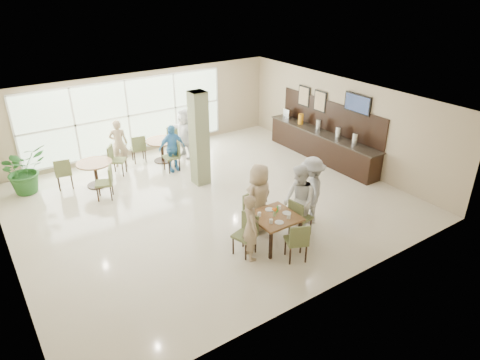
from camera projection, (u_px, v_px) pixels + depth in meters
ground at (210, 202)px, 11.91m from camera, size 10.00×10.00×0.00m
room_shell at (208, 144)px, 11.16m from camera, size 10.00×10.00×10.00m
window_bank at (128, 116)px, 14.35m from camera, size 7.00×0.04×7.00m
column at (199, 139)px, 12.38m from camera, size 0.45×0.45×2.80m
main_table at (274, 219)px, 9.79m from camera, size 1.01×1.01×0.75m
round_table_left at (95, 168)px, 12.57m from camera, size 1.02×1.02×0.75m
round_table_right at (162, 145)px, 14.22m from camera, size 1.05×1.05×0.75m
chairs_main_table at (274, 226)px, 9.88m from camera, size 2.10×2.04×0.95m
chairs_table_left at (95, 172)px, 12.56m from camera, size 2.21×1.95×0.95m
chairs_table_right at (162, 148)px, 14.21m from camera, size 1.88×1.77×0.95m
tabletop_clutter at (276, 214)px, 9.73m from camera, size 0.74×0.78×0.21m
buffet_counter at (322, 143)px, 14.41m from camera, size 0.64×4.70×1.95m
wall_tv at (357, 104)px, 13.01m from camera, size 0.06×1.00×0.58m
framed_art_a at (320, 101)px, 14.33m from camera, size 0.05×0.55×0.70m
framed_art_b at (304, 96)px, 14.93m from camera, size 0.05×0.55×0.70m
potted_plant at (24, 170)px, 12.15m from camera, size 1.65×1.65×1.39m
teen_left at (251, 227)px, 9.27m from camera, size 0.52×0.65×1.56m
teen_far at (259, 198)px, 10.29m from camera, size 0.93×0.65×1.73m
teen_right at (299, 201)px, 10.14m from camera, size 0.88×1.01×1.75m
teen_standing at (311, 190)px, 10.63m from camera, size 1.16×1.30×1.75m
adult_a at (172, 148)px, 13.46m from camera, size 0.89×0.51×1.52m
adult_b at (185, 133)px, 14.45m from camera, size 0.95×1.66×1.68m
adult_standing at (119, 143)px, 13.73m from camera, size 0.68×0.57×1.59m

